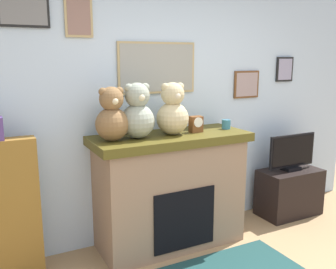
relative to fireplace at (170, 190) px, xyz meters
name	(u,v)px	position (x,y,z in m)	size (l,w,h in m)	color
back_wall	(164,108)	(0.11, 0.35, 0.75)	(5.20, 0.15, 2.60)	silver
fireplace	(170,190)	(0.00, 0.00, 0.00)	(1.50, 0.63, 1.11)	#927157
bookshelf	(7,206)	(-1.45, 0.09, 0.07)	(0.49, 0.16, 1.39)	olive
tv_stand	(289,192)	(1.57, -0.01, -0.29)	(0.72, 0.40, 0.54)	black
television	(292,153)	(1.57, -0.01, 0.18)	(0.64, 0.14, 0.42)	black
candle_jar	(226,124)	(0.63, -0.02, 0.59)	(0.09, 0.09, 0.09)	teal
mantel_clock	(196,124)	(0.27, -0.02, 0.63)	(0.12, 0.09, 0.15)	brown
teddy_bear_tan	(112,117)	(-0.57, -0.02, 0.76)	(0.29, 0.29, 0.47)	brown
teddy_bear_grey	(137,114)	(-0.33, -0.02, 0.77)	(0.31, 0.31, 0.49)	gray
teddy_bear_cream	(173,111)	(0.02, -0.02, 0.77)	(0.30, 0.30, 0.49)	tan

